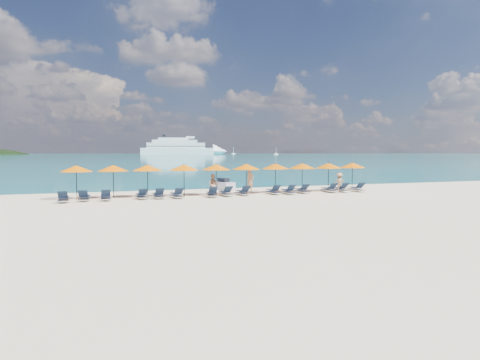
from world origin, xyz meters
name	(u,v)px	position (x,y,z in m)	size (l,w,h in m)	color
ground	(255,203)	(0.00, 0.00, 0.00)	(1400.00, 1400.00, 0.00)	beige
sea	(113,154)	(0.00, 660.00, 0.01)	(1600.00, 1300.00, 0.01)	#1FA9B2
cruise_ship	(185,148)	(96.62, 542.32, 8.78)	(122.66, 38.63, 33.73)	white
sailboat_near	(276,154)	(205.63, 470.67, 1.09)	(5.81, 1.94, 10.65)	white
sailboat_far	(233,153)	(185.35, 596.59, 1.21)	(6.42, 2.14, 11.77)	white
jetski	(222,185)	(0.57, 9.45, 0.37)	(1.71, 2.72, 0.91)	silver
beachgoer_a	(250,181)	(1.60, 5.40, 0.96)	(0.70, 0.46, 1.93)	tan
beachgoer_b	(214,185)	(-1.40, 4.75, 0.76)	(0.74, 0.43, 1.52)	tan
beachgoer_c	(339,182)	(8.46, 4.12, 0.75)	(0.97, 0.45, 1.51)	tan
umbrella_0	(76,169)	(-10.46, 5.40, 2.02)	(2.10, 2.10, 2.28)	black
umbrella_1	(113,168)	(-8.16, 5.39, 2.02)	(2.10, 2.10, 2.28)	black
umbrella_2	(147,168)	(-5.91, 5.40, 2.02)	(2.10, 2.10, 2.28)	black
umbrella_3	(184,167)	(-3.42, 5.18, 2.02)	(2.10, 2.10, 2.28)	black
umbrella_4	(216,167)	(-1.09, 5.16, 2.02)	(2.10, 2.10, 2.28)	black
umbrella_5	(246,167)	(1.21, 5.17, 2.02)	(2.10, 2.10, 2.28)	black
umbrella_6	(275,166)	(3.59, 5.27, 2.02)	(2.10, 2.10, 2.28)	black
umbrella_7	(302,166)	(5.81, 5.18, 2.02)	(2.10, 2.10, 2.28)	black
umbrella_8	(329,166)	(8.10, 5.15, 2.02)	(2.10, 2.10, 2.28)	black
umbrella_9	(352,165)	(10.50, 5.44, 2.02)	(2.10, 2.10, 2.28)	black
lounger_0	(63,199)	(-11.14, 3.95, 0.24)	(0.66, 1.72, 0.66)	silver
lounger_1	(84,197)	(-9.96, 4.27, 0.24)	(0.75, 1.74, 0.66)	silver
lounger_2	(106,197)	(-8.68, 4.18, 0.24)	(0.68, 1.72, 0.66)	silver
lounger_3	(142,195)	(-6.42, 4.26, 0.24)	(0.75, 1.74, 0.66)	silver
lounger_4	(158,195)	(-5.34, 4.23, 0.24)	(0.71, 1.73, 0.66)	silver
lounger_5	(177,195)	(-4.13, 4.02, 0.24)	(0.77, 1.75, 0.66)	silver
lounger_6	(212,194)	(-1.74, 3.92, 0.24)	(0.78, 1.75, 0.66)	silver
lounger_7	(226,193)	(-0.68, 4.18, 0.24)	(0.73, 1.74, 0.66)	silver
lounger_8	(243,192)	(0.66, 4.28, 0.24)	(0.71, 1.73, 0.66)	silver
lounger_9	(273,191)	(2.98, 4.23, 0.24)	(0.62, 1.70, 0.66)	silver
lounger_10	(288,191)	(4.08, 4.00, 0.24)	(0.66, 1.71, 0.66)	silver
lounger_11	(302,190)	(5.30, 4.26, 0.24)	(0.63, 1.70, 0.66)	silver
lounger_12	(329,189)	(7.67, 4.26, 0.24)	(0.63, 1.70, 0.66)	silver
lounger_13	(341,189)	(8.67, 4.27, 0.24)	(0.69, 1.72, 0.66)	silver
lounger_14	(357,189)	(10.05, 4.12, 0.24)	(0.71, 1.73, 0.66)	silver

